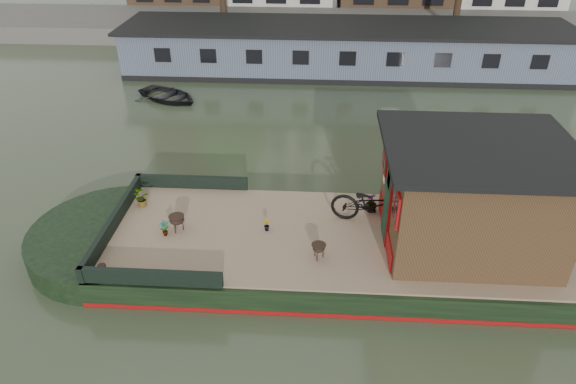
# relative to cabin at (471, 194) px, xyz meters

# --- Properties ---
(ground) EXTENTS (120.00, 120.00, 0.00)m
(ground) POSITION_rel_cabin_xyz_m (-2.19, 0.00, -1.88)
(ground) COLOR #2B3723
(ground) RESTS_ON ground
(houseboat_hull) EXTENTS (14.01, 4.02, 0.60)m
(houseboat_hull) POSITION_rel_cabin_xyz_m (-3.52, 0.00, -1.60)
(houseboat_hull) COLOR black
(houseboat_hull) RESTS_ON ground
(houseboat_deck) EXTENTS (11.80, 3.80, 0.05)m
(houseboat_deck) POSITION_rel_cabin_xyz_m (-2.19, 0.00, -1.25)
(houseboat_deck) COLOR #8B7156
(houseboat_deck) RESTS_ON houseboat_hull
(bow_bulwark) EXTENTS (3.00, 4.00, 0.35)m
(bow_bulwark) POSITION_rel_cabin_xyz_m (-7.25, 0.00, -1.05)
(bow_bulwark) COLOR black
(bow_bulwark) RESTS_ON houseboat_deck
(cabin) EXTENTS (4.00, 3.50, 2.42)m
(cabin) POSITION_rel_cabin_xyz_m (0.00, 0.00, 0.00)
(cabin) COLOR black
(cabin) RESTS_ON houseboat_deck
(bicycle) EXTENTS (2.13, 1.17, 1.06)m
(bicycle) POSITION_rel_cabin_xyz_m (-2.01, 0.54, -0.70)
(bicycle) COLOR black
(bicycle) RESTS_ON houseboat_deck
(potted_plant_a) EXTENTS (0.25, 0.23, 0.39)m
(potted_plant_a) POSITION_rel_cabin_xyz_m (-6.83, -0.26, -1.03)
(potted_plant_a) COLOR brown
(potted_plant_a) RESTS_ON houseboat_deck
(potted_plant_b) EXTENTS (0.19, 0.20, 0.28)m
(potted_plant_b) POSITION_rel_cabin_xyz_m (-4.50, 0.10, -1.09)
(potted_plant_b) COLOR maroon
(potted_plant_b) RESTS_ON houseboat_deck
(potted_plant_c) EXTENTS (0.38, 0.33, 0.41)m
(potted_plant_c) POSITION_rel_cabin_xyz_m (-7.76, 0.95, -1.02)
(potted_plant_c) COLOR #AB5031
(potted_plant_c) RESTS_ON houseboat_deck
(potted_plant_d) EXTENTS (0.34, 0.34, 0.50)m
(potted_plant_d) POSITION_rel_cabin_xyz_m (-1.99, 1.08, -0.98)
(potted_plant_d) COLOR brown
(potted_plant_d) RESTS_ON houseboat_deck
(brazier_front) EXTENTS (0.37, 0.37, 0.36)m
(brazier_front) POSITION_rel_cabin_xyz_m (-3.27, -0.86, -1.05)
(brazier_front) COLOR black
(brazier_front) RESTS_ON houseboat_deck
(brazier_rear) EXTENTS (0.40, 0.40, 0.42)m
(brazier_rear) POSITION_rel_cabin_xyz_m (-6.58, -0.04, -1.02)
(brazier_rear) COLOR black
(brazier_rear) RESTS_ON houseboat_deck
(bollard_port) EXTENTS (0.18, 0.18, 0.21)m
(bollard_port) POSITION_rel_cabin_xyz_m (-7.79, 0.99, -1.13)
(bollard_port) COLOR black
(bollard_port) RESTS_ON houseboat_deck
(bollard_stbd) EXTENTS (0.17, 0.17, 0.20)m
(bollard_stbd) POSITION_rel_cabin_xyz_m (-7.79, -1.63, -1.13)
(bollard_stbd) COLOR black
(bollard_stbd) RESTS_ON houseboat_deck
(dinghy) EXTENTS (3.46, 3.20, 0.58)m
(dinghy) POSITION_rel_cabin_xyz_m (-9.51, 9.88, -1.59)
(dinghy) COLOR black
(dinghy) RESTS_ON ground
(far_houseboat) EXTENTS (20.40, 4.40, 2.11)m
(far_houseboat) POSITION_rel_cabin_xyz_m (-2.19, 14.00, -0.91)
(far_houseboat) COLOR #4E5768
(far_houseboat) RESTS_ON ground
(quay) EXTENTS (60.00, 6.00, 0.90)m
(quay) POSITION_rel_cabin_xyz_m (-2.19, 20.50, -1.43)
(quay) COLOR #47443F
(quay) RESTS_ON ground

